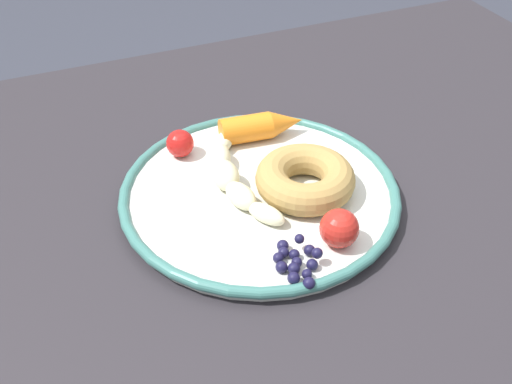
{
  "coord_description": "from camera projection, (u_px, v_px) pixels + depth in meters",
  "views": [
    {
      "loc": [
        -0.21,
        -0.52,
        1.17
      ],
      "look_at": [
        -0.0,
        -0.04,
        0.75
      ],
      "focal_mm": 42.65,
      "sensor_mm": 36.0,
      "label": 1
    }
  ],
  "objects": [
    {
      "name": "dining_table",
      "position": [
        246.0,
        237.0,
        0.77
      ],
      "size": [
        1.18,
        0.71,
        0.74
      ],
      "color": "#282529",
      "rests_on": "ground_plane"
    },
    {
      "name": "plate",
      "position": [
        256.0,
        194.0,
        0.67
      ],
      "size": [
        0.31,
        0.31,
        0.02
      ],
      "color": "silver",
      "rests_on": "dining_table"
    },
    {
      "name": "banana",
      "position": [
        232.0,
        176.0,
        0.67
      ],
      "size": [
        0.06,
        0.19,
        0.03
      ],
      "color": "beige",
      "rests_on": "plate"
    },
    {
      "name": "carrot_orange",
      "position": [
        262.0,
        126.0,
        0.74
      ],
      "size": [
        0.11,
        0.04,
        0.03
      ],
      "color": "orange",
      "rests_on": "plate"
    },
    {
      "name": "donut",
      "position": [
        305.0,
        179.0,
        0.66
      ],
      "size": [
        0.12,
        0.12,
        0.04
      ],
      "primitive_type": "torus",
      "rotation": [
        0.0,
        0.0,
        1.7
      ],
      "color": "#A98447",
      "rests_on": "plate"
    },
    {
      "name": "blueberry_pile",
      "position": [
        297.0,
        261.0,
        0.58
      ],
      "size": [
        0.05,
        0.07,
        0.02
      ],
      "color": "#191638",
      "rests_on": "plate"
    },
    {
      "name": "tomato_near",
      "position": [
        180.0,
        143.0,
        0.72
      ],
      "size": [
        0.03,
        0.03,
        0.03
      ],
      "primitive_type": "sphere",
      "color": "red",
      "rests_on": "plate"
    },
    {
      "name": "tomato_mid",
      "position": [
        339.0,
        228.0,
        0.6
      ],
      "size": [
        0.04,
        0.04,
        0.04
      ],
      "primitive_type": "sphere",
      "color": "red",
      "rests_on": "plate"
    }
  ]
}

